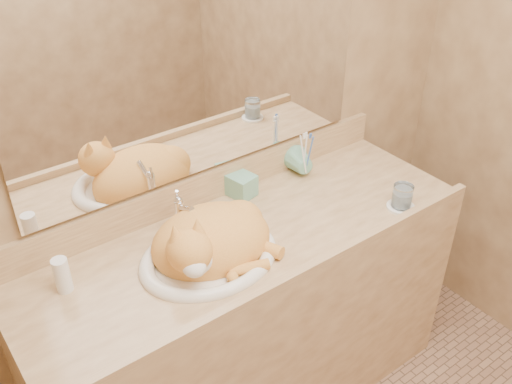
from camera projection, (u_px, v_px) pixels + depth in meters
wall_back at (199, 99)px, 1.88m from camera, size 2.40×0.02×2.50m
vanity_counter at (250, 324)px, 2.16m from camera, size 1.60×0.55×0.85m
mirror at (199, 59)px, 1.80m from camera, size 1.30×0.02×0.80m
sink_basin at (208, 241)px, 1.78m from camera, size 0.47×0.40×0.14m
faucet at (180, 214)px, 1.90m from camera, size 0.06×0.11×0.15m
cat at (210, 239)px, 1.80m from camera, size 0.45×0.39×0.22m
soap_dispenser at (251, 178)px, 2.05m from camera, size 0.10×0.10×0.19m
toothbrush_cup at (306, 168)px, 2.19m from camera, size 0.12×0.12×0.10m
toothbrushes at (307, 152)px, 2.15m from camera, size 0.03×0.03×0.20m
saucer at (401, 207)px, 2.05m from camera, size 0.10×0.10×0.01m
water_glass at (402, 196)px, 2.02m from camera, size 0.07×0.07×0.08m
lotion_bottle at (62, 275)px, 1.67m from camera, size 0.05×0.05×0.11m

